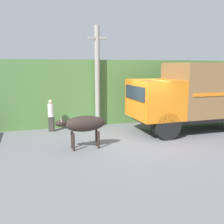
# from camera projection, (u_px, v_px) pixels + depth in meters

# --- Properties ---
(ground_plane) EXTENTS (60.00, 60.00, 0.00)m
(ground_plane) POSITION_uv_depth(u_px,v_px,m) (139.00, 141.00, 10.98)
(ground_plane) COLOR slate
(hillside_embankment) EXTENTS (32.00, 5.78, 3.42)m
(hillside_embankment) POSITION_uv_depth(u_px,v_px,m) (99.00, 88.00, 16.61)
(hillside_embankment) COLOR #568442
(hillside_embankment) RESTS_ON ground_plane
(cargo_truck) EXTENTS (6.43, 2.49, 3.26)m
(cargo_truck) POSITION_uv_depth(u_px,v_px,m) (200.00, 93.00, 12.60)
(cargo_truck) COLOR #2D2D2D
(cargo_truck) RESTS_ON ground_plane
(brown_cow) EXTENTS (1.88, 0.60, 1.27)m
(brown_cow) POSITION_uv_depth(u_px,v_px,m) (84.00, 124.00, 9.86)
(brown_cow) COLOR #2D231E
(brown_cow) RESTS_ON ground_plane
(pedestrian_on_hill) EXTENTS (0.38, 0.38, 1.54)m
(pedestrian_on_hill) POSITION_uv_depth(u_px,v_px,m) (51.00, 114.00, 12.50)
(pedestrian_on_hill) COLOR #38332D
(pedestrian_on_hill) RESTS_ON ground_plane
(utility_pole) EXTENTS (0.90, 0.25, 5.08)m
(utility_pole) POSITION_uv_depth(u_px,v_px,m) (97.00, 75.00, 13.22)
(utility_pole) COLOR #9E998E
(utility_pole) RESTS_ON ground_plane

